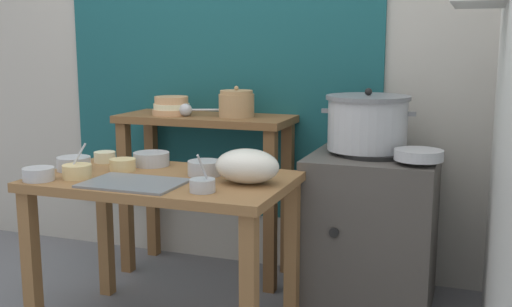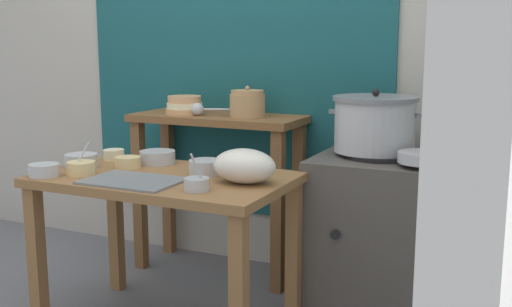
# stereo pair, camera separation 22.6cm
# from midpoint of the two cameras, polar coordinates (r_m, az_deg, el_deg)

# --- Properties ---
(wall_back) EXTENTS (4.40, 0.12, 2.60)m
(wall_back) POSITION_cam_midpoint_polar(r_m,az_deg,el_deg) (3.51, -1.59, 10.44)
(wall_back) COLOR #B2ADA3
(wall_back) RESTS_ON ground
(prep_table) EXTENTS (1.10, 0.66, 0.72)m
(prep_table) POSITION_cam_midpoint_polar(r_m,az_deg,el_deg) (2.72, -10.90, -4.44)
(prep_table) COLOR olive
(prep_table) RESTS_ON ground
(back_shelf_table) EXTENTS (0.96, 0.40, 0.90)m
(back_shelf_table) POSITION_cam_midpoint_polar(r_m,az_deg,el_deg) (3.42, -6.59, -0.15)
(back_shelf_table) COLOR brown
(back_shelf_table) RESTS_ON ground
(stove_block) EXTENTS (0.60, 0.61, 0.78)m
(stove_block) POSITION_cam_midpoint_polar(r_m,az_deg,el_deg) (3.06, 8.62, -7.10)
(stove_block) COLOR #4C4742
(stove_block) RESTS_ON ground
(steamer_pot) EXTENTS (0.45, 0.40, 0.30)m
(steamer_pot) POSITION_cam_midpoint_polar(r_m,az_deg,el_deg) (2.98, 8.22, 2.86)
(steamer_pot) COLOR #B7BABF
(steamer_pot) RESTS_ON stove_block
(clay_pot) EXTENTS (0.19, 0.19, 0.17)m
(clay_pot) POSITION_cam_midpoint_polar(r_m,az_deg,el_deg) (3.30, -3.80, 4.63)
(clay_pot) COLOR tan
(clay_pot) RESTS_ON back_shelf_table
(bowl_stack_enamel) EXTENTS (0.21, 0.21, 0.10)m
(bowl_stack_enamel) POSITION_cam_midpoint_polar(r_m,az_deg,el_deg) (3.44, -9.75, 4.36)
(bowl_stack_enamel) COLOR tan
(bowl_stack_enamel) RESTS_ON back_shelf_table
(ladle) EXTENTS (0.25, 0.12, 0.07)m
(ladle) POSITION_cam_midpoint_polar(r_m,az_deg,el_deg) (3.35, -8.34, 4.03)
(ladle) COLOR #B7BABF
(ladle) RESTS_ON back_shelf_table
(serving_tray) EXTENTS (0.40, 0.28, 0.01)m
(serving_tray) POSITION_cam_midpoint_polar(r_m,az_deg,el_deg) (2.58, -13.79, -2.72)
(serving_tray) COLOR slate
(serving_tray) RESTS_ON prep_table
(plastic_bag) EXTENTS (0.27, 0.20, 0.14)m
(plastic_bag) POSITION_cam_midpoint_polar(r_m,az_deg,el_deg) (2.52, -3.40, -1.20)
(plastic_bag) COLOR silver
(plastic_bag) RESTS_ON prep_table
(wide_pan) EXTENTS (0.22, 0.22, 0.05)m
(wide_pan) POSITION_cam_midpoint_polar(r_m,az_deg,el_deg) (2.77, 12.67, -0.14)
(wide_pan) COLOR #B7BABF
(wide_pan) RESTS_ON stove_block
(prep_bowl_0) EXTENTS (0.17, 0.17, 0.06)m
(prep_bowl_0) POSITION_cam_midpoint_polar(r_m,az_deg,el_deg) (2.95, -11.89, -0.46)
(prep_bowl_0) COLOR #B7BABF
(prep_bowl_0) RESTS_ON prep_table
(prep_bowl_1) EXTENTS (0.15, 0.15, 0.06)m
(prep_bowl_1) POSITION_cam_midpoint_polar(r_m,az_deg,el_deg) (2.94, -18.75, -0.86)
(prep_bowl_1) COLOR #B7BABF
(prep_bowl_1) RESTS_ON prep_table
(prep_bowl_2) EXTENTS (0.15, 0.15, 0.06)m
(prep_bowl_2) POSITION_cam_midpoint_polar(r_m,az_deg,el_deg) (2.70, -7.19, -1.31)
(prep_bowl_2) COLOR #B7BABF
(prep_bowl_2) RESTS_ON prep_table
(prep_bowl_3) EXTENTS (0.11, 0.11, 0.04)m
(prep_bowl_3) POSITION_cam_midpoint_polar(r_m,az_deg,el_deg) (2.74, -2.53, -1.30)
(prep_bowl_3) COLOR #B7BABF
(prep_bowl_3) RESTS_ON prep_table
(prep_bowl_4) EXTENTS (0.10, 0.10, 0.15)m
(prep_bowl_4) POSITION_cam_midpoint_polar(r_m,az_deg,el_deg) (2.40, -7.71, -2.91)
(prep_bowl_4) COLOR #B7BABF
(prep_bowl_4) RESTS_ON prep_table
(prep_bowl_5) EXTENTS (0.13, 0.13, 0.05)m
(prep_bowl_5) POSITION_cam_midpoint_polar(r_m,az_deg,el_deg) (2.77, -21.83, -1.76)
(prep_bowl_5) COLOR #B7BABF
(prep_bowl_5) RESTS_ON prep_table
(prep_bowl_6) EXTENTS (0.10, 0.10, 0.05)m
(prep_bowl_6) POSITION_cam_midpoint_polar(r_m,az_deg,el_deg) (3.09, -15.96, -0.29)
(prep_bowl_6) COLOR beige
(prep_bowl_6) RESTS_ON prep_table
(prep_bowl_7) EXTENTS (0.12, 0.12, 0.05)m
(prep_bowl_7) POSITION_cam_midpoint_polar(r_m,az_deg,el_deg) (2.86, -14.54, -0.99)
(prep_bowl_7) COLOR #E5C684
(prep_bowl_7) RESTS_ON prep_table
(prep_bowl_8) EXTENTS (0.12, 0.12, 0.15)m
(prep_bowl_8) POSITION_cam_midpoint_polar(r_m,az_deg,el_deg) (2.76, -18.61, -1.55)
(prep_bowl_8) COLOR #E5C684
(prep_bowl_8) RESTS_ON prep_table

